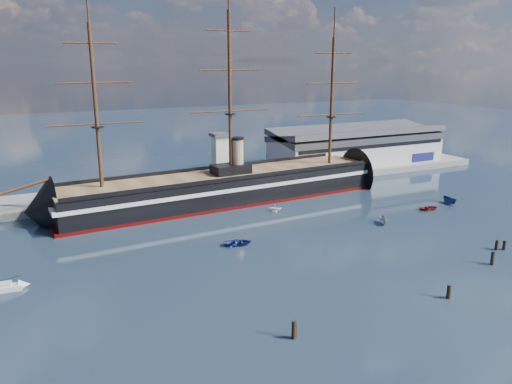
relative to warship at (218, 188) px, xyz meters
name	(u,v)px	position (x,y,z in m)	size (l,w,h in m)	color
ground	(261,222)	(2.93, -20.00, -4.04)	(600.00, 600.00, 0.00)	#1A273D
quay	(238,185)	(12.93, 16.00, -4.04)	(180.00, 18.00, 2.00)	slate
warehouse	(357,146)	(60.93, 20.00, 3.95)	(63.00, 21.00, 11.60)	#B7BABC
quay_tower	(220,158)	(5.93, 13.00, 5.72)	(5.00, 5.00, 15.00)	silver
warship	(218,188)	(0.00, 0.00, 0.00)	(113.36, 21.82, 53.94)	black
sailboat	(0,288)	(-53.13, -34.21, -3.35)	(6.90, 2.66, 10.78)	silver
motorboat_b	(237,245)	(-8.63, -31.89, -4.04)	(3.69, 1.47, 1.72)	navy
motorboat_c	(384,224)	(28.12, -34.36, -4.04)	(5.08, 1.86, 2.03)	gray
motorboat_d	(275,211)	(10.07, -13.90, -4.04)	(5.30, 2.30, 1.94)	white
motorboat_e	(429,210)	(46.45, -30.39, -4.04)	(3.12, 1.25, 1.45)	maroon
motorboat_f	(450,204)	(55.68, -28.49, -4.04)	(5.55, 2.03, 2.22)	navy
piling_near_left	(294,339)	(-16.40, -68.50, -4.04)	(0.64, 0.64, 3.43)	black
piling_near_mid	(448,298)	(12.30, -69.04, -4.04)	(0.64, 0.64, 3.04)	black
piling_near_right	(492,265)	(30.45, -62.52, -4.04)	(0.64, 0.64, 3.36)	black
piling_far_right	(496,250)	(37.76, -57.58, -4.04)	(0.64, 0.64, 2.83)	black
piling_extra	(504,250)	(39.14, -58.30, -4.04)	(0.64, 0.64, 2.74)	black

